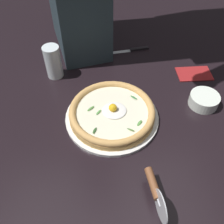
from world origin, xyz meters
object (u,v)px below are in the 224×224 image
Objects in this scene: folded_napkin at (194,73)px; pizza_cutter at (156,191)px; pizza at (112,112)px; drinking_glass at (54,64)px; side_bowl at (203,99)px; table_knife at (131,50)px.

pizza_cutter is at bearing 59.02° from folded_napkin.
pizza is 0.31m from pizza_cutter.
drinking_glass is (0.27, -0.57, 0.01)m from pizza_cutter.
pizza is 2.78× the size of side_bowl.
table_knife is 0.37m from drinking_glass.
table_knife is (0.20, -0.36, -0.02)m from side_bowl.
drinking_glass is at bearing -53.22° from pizza.
drinking_glass reaches higher than pizza_cutter.
pizza is 0.34m from side_bowl.
side_bowl is 0.41m from table_knife.
side_bowl is at bearing 118.23° from table_knife.
side_bowl is 0.69× the size of pizza_cutter.
drinking_glass reaches higher than pizza.
drinking_glass reaches higher than folded_napkin.
pizza_cutter is at bearing 84.14° from table_knife.
folded_napkin is (-0.03, -0.16, -0.02)m from side_bowl.
side_bowl is at bearing 156.07° from drinking_glass.
side_bowl reaches higher than folded_napkin.
pizza_cutter is 0.63m from drinking_glass.
folded_napkin is at bearing 172.62° from drinking_glass.
pizza_cutter reaches higher than pizza.
drinking_glass is at bearing -64.59° from pizza_cutter.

